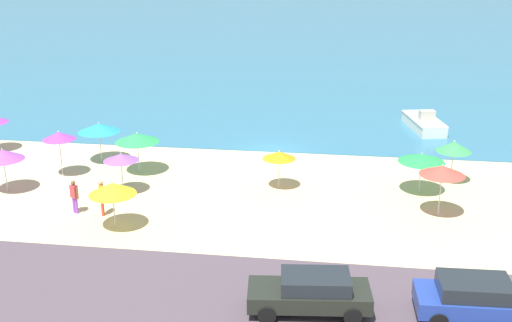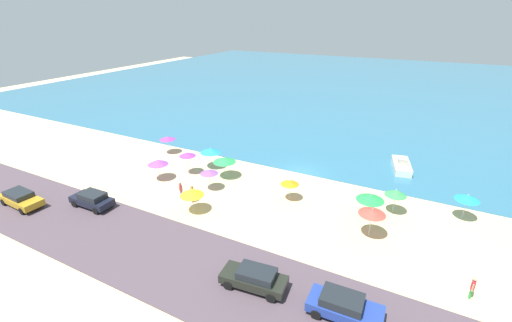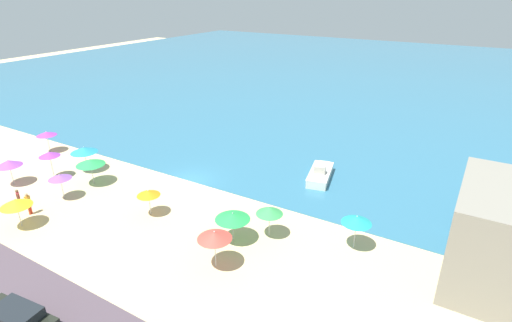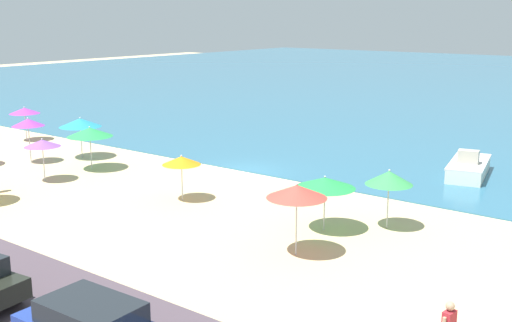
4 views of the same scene
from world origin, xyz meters
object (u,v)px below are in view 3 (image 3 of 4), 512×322
at_px(beach_umbrella_0, 90,162).
at_px(bather_2, 19,198).
at_px(beach_umbrella_3, 148,193).
at_px(beach_umbrella_2, 46,134).
at_px(beach_umbrella_7, 233,216).
at_px(beach_umbrella_4, 16,203).
at_px(skiff_nearshore, 320,174).
at_px(beach_umbrella_8, 214,235).
at_px(bather_0, 28,202).
at_px(beach_umbrella_10, 49,154).
at_px(beach_umbrella_1, 357,220).
at_px(beach_umbrella_9, 269,210).
at_px(beach_umbrella_5, 8,163).
at_px(parked_car_4, 16,319).
at_px(beach_umbrella_6, 84,150).
at_px(beach_umbrella_11, 60,177).

xyz_separation_m(beach_umbrella_0, bather_2, (-1.31, -5.85, -1.14)).
distance_m(beach_umbrella_3, bather_2, 10.50).
distance_m(beach_umbrella_2, beach_umbrella_7, 25.80).
bearing_deg(beach_umbrella_4, beach_umbrella_7, 24.22).
relative_size(beach_umbrella_7, skiff_nearshore, 0.46).
bearing_deg(beach_umbrella_8, bather_0, -172.32).
distance_m(beach_umbrella_8, beach_umbrella_10, 20.31).
distance_m(beach_umbrella_1, beach_umbrella_7, 8.14).
relative_size(beach_umbrella_4, beach_umbrella_10, 0.88).
distance_m(beach_umbrella_9, beach_umbrella_10, 21.44).
distance_m(beach_umbrella_5, bather_0, 6.56).
relative_size(beach_umbrella_8, beach_umbrella_10, 1.00).
distance_m(parked_car_4, skiff_nearshore, 24.90).
bearing_deg(beach_umbrella_6, beach_umbrella_11, -57.40).
relative_size(beach_umbrella_1, parked_car_4, 0.55).
xyz_separation_m(beach_umbrella_1, parked_car_4, (-12.33, -15.53, -1.35)).
distance_m(beach_umbrella_7, beach_umbrella_9, 2.55).
bearing_deg(beach_umbrella_2, beach_umbrella_5, -56.55).
distance_m(beach_umbrella_2, parked_car_4, 25.87).
bearing_deg(bather_2, beach_umbrella_11, 62.88).
xyz_separation_m(beach_umbrella_10, parked_car_4, (14.56, -11.92, -1.51)).
height_order(beach_umbrella_3, beach_umbrella_7, beach_umbrella_7).
bearing_deg(beach_umbrella_4, bather_2, 150.06).
distance_m(beach_umbrella_0, beach_umbrella_4, 7.39).
distance_m(beach_umbrella_8, skiff_nearshore, 14.97).
relative_size(beach_umbrella_5, beach_umbrella_11, 1.07).
relative_size(beach_umbrella_0, skiff_nearshore, 0.47).
distance_m(beach_umbrella_9, beach_umbrella_11, 17.58).
bearing_deg(beach_umbrella_5, bather_2, -24.73).
relative_size(beach_umbrella_0, beach_umbrella_1, 0.99).
distance_m(beach_umbrella_2, beach_umbrella_5, 7.54).
bearing_deg(parked_car_4, beach_umbrella_7, 67.75).
xyz_separation_m(beach_umbrella_3, beach_umbrella_4, (-6.90, -6.02, 0.11)).
bearing_deg(beach_umbrella_9, beach_umbrella_6, 178.13).
xyz_separation_m(beach_umbrella_0, beach_umbrella_5, (-5.99, -3.69, -0.04)).
bearing_deg(beach_umbrella_4, bather_0, 128.78).
height_order(beach_umbrella_5, skiff_nearshore, beach_umbrella_5).
xyz_separation_m(beach_umbrella_1, beach_umbrella_7, (-7.38, -3.43, -0.24)).
distance_m(beach_umbrella_1, beach_umbrella_3, 15.18).
distance_m(beach_umbrella_5, beach_umbrella_8, 22.03).
height_order(beach_umbrella_2, beach_umbrella_6, beach_umbrella_6).
height_order(beach_umbrella_0, skiff_nearshore, beach_umbrella_0).
distance_m(beach_umbrella_6, beach_umbrella_9, 20.07).
distance_m(beach_umbrella_0, beach_umbrella_6, 3.18).
height_order(beach_umbrella_7, beach_umbrella_8, beach_umbrella_8).
height_order(beach_umbrella_10, bather_0, beach_umbrella_10).
distance_m(beach_umbrella_7, skiff_nearshore, 12.14).
relative_size(beach_umbrella_6, bather_2, 1.46).
bearing_deg(beach_umbrella_0, beach_umbrella_10, -165.30).
relative_size(beach_umbrella_4, parked_car_4, 0.52).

